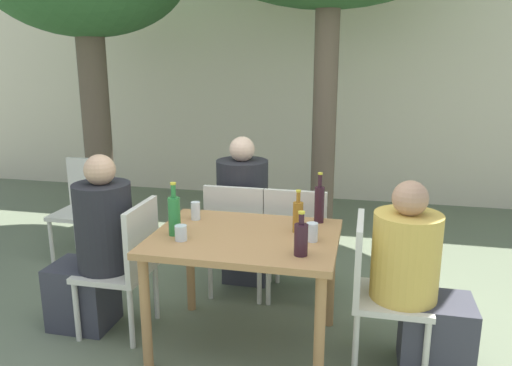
{
  "coord_description": "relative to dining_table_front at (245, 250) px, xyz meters",
  "views": [
    {
      "loc": [
        0.7,
        -2.76,
        1.78
      ],
      "look_at": [
        0.0,
        0.3,
        0.99
      ],
      "focal_mm": 35.0,
      "sensor_mm": 36.0,
      "label": 1
    }
  ],
  "objects": [
    {
      "name": "patio_chair_4",
      "position": [
        -1.79,
        1.15,
        -0.15
      ],
      "size": [
        0.44,
        0.44,
        0.89
      ],
      "color": "beige",
      "rests_on": "ground_plane"
    },
    {
      "name": "patio_chair_3",
      "position": [
        0.22,
        0.66,
        -0.15
      ],
      "size": [
        0.44,
        0.44,
        0.89
      ],
      "rotation": [
        0.0,
        0.0,
        3.14
      ],
      "color": "beige",
      "rests_on": "ground_plane"
    },
    {
      "name": "cafe_building_wall",
      "position": [
        0.0,
        3.62,
        0.75
      ],
      "size": [
        10.0,
        0.08,
        2.8
      ],
      "color": "beige",
      "rests_on": "ground_plane"
    },
    {
      "name": "drinking_glass_2",
      "position": [
        -0.39,
        0.22,
        0.16
      ],
      "size": [
        0.06,
        0.06,
        0.12
      ],
      "color": "white",
      "rests_on": "dining_table_front"
    },
    {
      "name": "green_bottle_0",
      "position": [
        -0.41,
        -0.09,
        0.22
      ],
      "size": [
        0.07,
        0.07,
        0.33
      ],
      "color": "#287A38",
      "rests_on": "dining_table_front"
    },
    {
      "name": "dining_table_front",
      "position": [
        0.0,
        0.0,
        0.0
      ],
      "size": [
        1.12,
        0.86,
        0.74
      ],
      "color": "#B27F4C",
      "rests_on": "ground_plane"
    },
    {
      "name": "drinking_glass_0",
      "position": [
        0.41,
        -0.01,
        0.15
      ],
      "size": [
        0.07,
        0.07,
        0.11
      ],
      "color": "white",
      "rests_on": "dining_table_front"
    },
    {
      "name": "amber_bottle_1",
      "position": [
        0.3,
        0.12,
        0.2
      ],
      "size": [
        0.06,
        0.06,
        0.27
      ],
      "color": "#9E661E",
      "rests_on": "dining_table_front"
    },
    {
      "name": "patio_chair_2",
      "position": [
        -0.22,
        0.66,
        -0.15
      ],
      "size": [
        0.44,
        0.44,
        0.89
      ],
      "rotation": [
        0.0,
        0.0,
        3.14
      ],
      "color": "beige",
      "rests_on": "ground_plane"
    },
    {
      "name": "person_seated_1",
      "position": [
        1.02,
        -0.0,
        -0.14
      ],
      "size": [
        0.59,
        0.38,
        1.13
      ],
      "rotation": [
        0.0,
        0.0,
        1.57
      ],
      "color": "#383842",
      "rests_on": "ground_plane"
    },
    {
      "name": "person_seated_2",
      "position": [
        -0.22,
        0.89,
        -0.09
      ],
      "size": [
        0.39,
        0.6,
        1.21
      ],
      "rotation": [
        0.0,
        0.0,
        3.14
      ],
      "color": "#383842",
      "rests_on": "ground_plane"
    },
    {
      "name": "patio_chair_1",
      "position": [
        0.79,
        0.0,
        -0.15
      ],
      "size": [
        0.44,
        0.44,
        0.89
      ],
      "rotation": [
        0.0,
        0.0,
        1.57
      ],
      "color": "beige",
      "rests_on": "ground_plane"
    },
    {
      "name": "person_seated_0",
      "position": [
        -1.02,
        -0.0,
        -0.11
      ],
      "size": [
        0.58,
        0.37,
        1.2
      ],
      "rotation": [
        0.0,
        0.0,
        -1.57
      ],
      "color": "#383842",
      "rests_on": "ground_plane"
    },
    {
      "name": "wine_bottle_3",
      "position": [
        0.37,
        -0.24,
        0.19
      ],
      "size": [
        0.08,
        0.08,
        0.25
      ],
      "color": "#331923",
      "rests_on": "dining_table_front"
    },
    {
      "name": "ground_plane",
      "position": [
        0.0,
        0.0,
        -0.65
      ],
      "size": [
        30.0,
        30.0,
        0.0
      ],
      "primitive_type": "plane",
      "color": "#667056"
    },
    {
      "name": "wine_bottle_2",
      "position": [
        0.41,
        0.34,
        0.23
      ],
      "size": [
        0.06,
        0.06,
        0.33
      ],
      "color": "#331923",
      "rests_on": "dining_table_front"
    },
    {
      "name": "drinking_glass_1",
      "position": [
        -0.34,
        -0.17,
        0.14
      ],
      "size": [
        0.07,
        0.07,
        0.09
      ],
      "color": "silver",
      "rests_on": "dining_table_front"
    },
    {
      "name": "patio_chair_0",
      "position": [
        -0.79,
        0.0,
        -0.15
      ],
      "size": [
        0.44,
        0.44,
        0.89
      ],
      "rotation": [
        0.0,
        0.0,
        -1.57
      ],
      "color": "beige",
      "rests_on": "ground_plane"
    }
  ]
}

